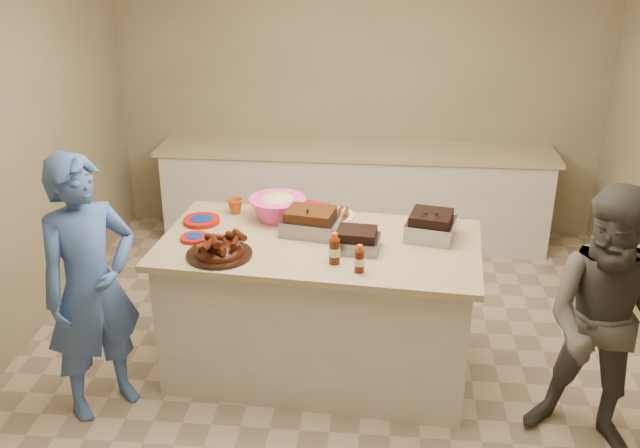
# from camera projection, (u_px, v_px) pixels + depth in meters

# --- Properties ---
(room) EXTENTS (4.50, 5.00, 2.70)m
(room) POSITION_uv_depth(u_px,v_px,m) (336.00, 373.00, 4.81)
(room) COLOR gray
(room) RESTS_ON ground
(back_counter) EXTENTS (3.60, 0.64, 0.90)m
(back_counter) POSITION_uv_depth(u_px,v_px,m) (354.00, 194.00, 6.64)
(back_counter) COLOR silver
(back_counter) RESTS_ON ground
(island) EXTENTS (2.09, 1.22, 0.95)m
(island) POSITION_uv_depth(u_px,v_px,m) (319.00, 368.00, 4.87)
(island) COLOR silver
(island) RESTS_ON ground
(rib_platter) EXTENTS (0.48, 0.48, 0.16)m
(rib_platter) POSITION_uv_depth(u_px,v_px,m) (220.00, 256.00, 4.31)
(rib_platter) COLOR #421408
(rib_platter) RESTS_ON island
(pulled_pork_tray) EXTENTS (0.39, 0.32, 0.11)m
(pulled_pork_tray) POSITION_uv_depth(u_px,v_px,m) (310.00, 233.00, 4.61)
(pulled_pork_tray) COLOR #47230F
(pulled_pork_tray) RESTS_ON island
(brisket_tray) EXTENTS (0.30, 0.26, 0.08)m
(brisket_tray) POSITION_uv_depth(u_px,v_px,m) (356.00, 249.00, 4.39)
(brisket_tray) COLOR black
(brisket_tray) RESTS_ON island
(roasting_pan) EXTENTS (0.35, 0.35, 0.12)m
(roasting_pan) POSITION_uv_depth(u_px,v_px,m) (430.00, 238.00, 4.55)
(roasting_pan) COLOR gray
(roasting_pan) RESTS_ON island
(coleslaw_bowl) EXTENTS (0.41, 0.41, 0.26)m
(coleslaw_bowl) POSITION_uv_depth(u_px,v_px,m) (278.00, 219.00, 4.82)
(coleslaw_bowl) COLOR #F64197
(coleslaw_bowl) RESTS_ON island
(sausage_plate) EXTENTS (0.38, 0.38, 0.05)m
(sausage_plate) POSITION_uv_depth(u_px,v_px,m) (331.00, 217.00, 4.87)
(sausage_plate) COLOR silver
(sausage_plate) RESTS_ON island
(mac_cheese_dish) EXTENTS (0.31, 0.25, 0.07)m
(mac_cheese_dish) POSITION_uv_depth(u_px,v_px,m) (431.00, 226.00, 4.72)
(mac_cheese_dish) COLOR orange
(mac_cheese_dish) RESTS_ON island
(bbq_bottle_a) EXTENTS (0.07, 0.07, 0.20)m
(bbq_bottle_a) POSITION_uv_depth(u_px,v_px,m) (334.00, 263.00, 4.21)
(bbq_bottle_a) COLOR #42150A
(bbq_bottle_a) RESTS_ON island
(bbq_bottle_b) EXTENTS (0.06, 0.06, 0.17)m
(bbq_bottle_b) POSITION_uv_depth(u_px,v_px,m) (359.00, 272.00, 4.11)
(bbq_bottle_b) COLOR #42150A
(bbq_bottle_b) RESTS_ON island
(mustard_bottle) EXTENTS (0.05, 0.05, 0.12)m
(mustard_bottle) POSITION_uv_depth(u_px,v_px,m) (302.00, 227.00, 4.71)
(mustard_bottle) COLOR #E89800
(mustard_bottle) RESTS_ON island
(sauce_bowl) EXTENTS (0.15, 0.06, 0.15)m
(sauce_bowl) POSITION_uv_depth(u_px,v_px,m) (314.00, 229.00, 4.68)
(sauce_bowl) COLOR silver
(sauce_bowl) RESTS_ON island
(plate_stack_large) EXTENTS (0.26, 0.26, 0.03)m
(plate_stack_large) POSITION_uv_depth(u_px,v_px,m) (202.00, 223.00, 4.77)
(plate_stack_large) COLOR #A20F08
(plate_stack_large) RESTS_ON island
(plate_stack_small) EXTENTS (0.19, 0.19, 0.02)m
(plate_stack_small) POSITION_uv_depth(u_px,v_px,m) (195.00, 240.00, 4.52)
(plate_stack_small) COLOR #A20F08
(plate_stack_small) RESTS_ON island
(plastic_cup) EXTENTS (0.12, 0.11, 0.11)m
(plastic_cup) POSITION_uv_depth(u_px,v_px,m) (236.00, 213.00, 4.92)
(plastic_cup) COLOR #AE470F
(plastic_cup) RESTS_ON island
(basket_stack) EXTENTS (0.21, 0.19, 0.09)m
(basket_stack) POSITION_uv_depth(u_px,v_px,m) (315.00, 217.00, 4.86)
(basket_stack) COLOR #A20F08
(basket_stack) RESTS_ON island
(guest_blue) EXTENTS (1.64, 1.56, 0.40)m
(guest_blue) POSITION_uv_depth(u_px,v_px,m) (108.00, 403.00, 4.52)
(guest_blue) COLOR #3D5FAB
(guest_blue) RESTS_ON ground
(guest_gray) EXTENTS (1.31, 1.76, 0.60)m
(guest_gray) POSITION_uv_depth(u_px,v_px,m) (588.00, 441.00, 4.19)
(guest_gray) COLOR #504D48
(guest_gray) RESTS_ON ground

